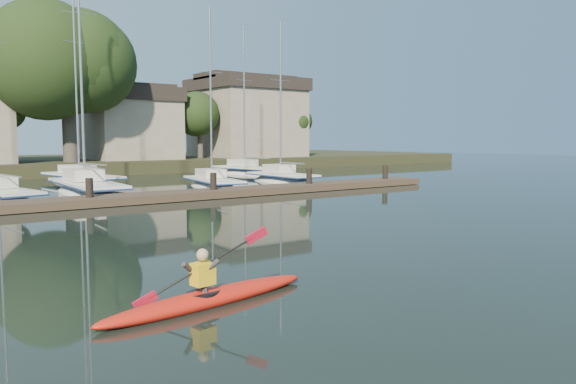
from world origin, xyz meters
TOP-DOWN VIEW (x-y plane):
  - ground at (0.00, 0.00)m, footprint 160.00×160.00m
  - kayak at (-5.68, -1.65)m, footprint 4.48×1.22m
  - dock at (0.00, 14.00)m, footprint 34.00×2.00m
  - sailboat_1 at (-5.75, 18.62)m, footprint 3.19×7.92m
  - sailboat_2 at (-1.58, 19.22)m, footprint 2.52×9.64m
  - sailboat_3 at (5.45, 18.53)m, footprint 3.02×7.39m
  - sailboat_4 at (10.98, 19.29)m, footprint 2.09×6.79m
  - sailboat_6 at (0.20, 26.29)m, footprint 3.59×9.77m
  - sailboat_7 at (13.30, 27.39)m, footprint 3.30×8.18m
  - shore at (1.61, 40.29)m, footprint 90.00×25.25m

SIDE VIEW (x-z plane):
  - sailboat_2 at x=-1.58m, z-range -8.13..7.73m
  - sailboat_7 at x=13.30m, z-range -6.60..6.22m
  - sailboat_4 at x=10.98m, z-range -5.94..5.57m
  - sailboat_6 at x=0.20m, z-range -7.79..7.43m
  - sailboat_3 at x=5.45m, z-range -5.96..5.62m
  - sailboat_1 at x=-5.75m, z-range -6.48..6.13m
  - ground at x=0.00m, z-range 0.00..0.00m
  - kayak at x=-5.68m, z-range -0.54..0.88m
  - dock at x=0.00m, z-range -0.70..1.10m
  - shore at x=1.61m, z-range -3.15..9.60m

